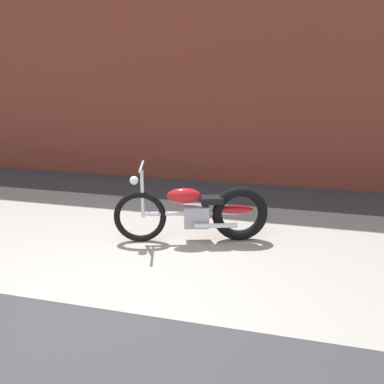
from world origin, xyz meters
TOP-DOWN VIEW (x-y plane):
  - ground_plane at (0.00, 0.00)m, footprint 80.00×80.00m
  - sidewalk_slab at (0.00, 1.75)m, footprint 36.00×3.50m
  - brick_building_wall at (0.00, 5.20)m, footprint 36.00×0.50m
  - motorcycle_red at (0.53, 1.87)m, footprint 1.95×0.82m

SIDE VIEW (x-z plane):
  - ground_plane at x=0.00m, z-range 0.00..0.00m
  - sidewalk_slab at x=0.00m, z-range 0.00..0.01m
  - motorcycle_red at x=0.53m, z-range -0.12..0.91m
  - brick_building_wall at x=0.00m, z-range 0.00..5.41m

